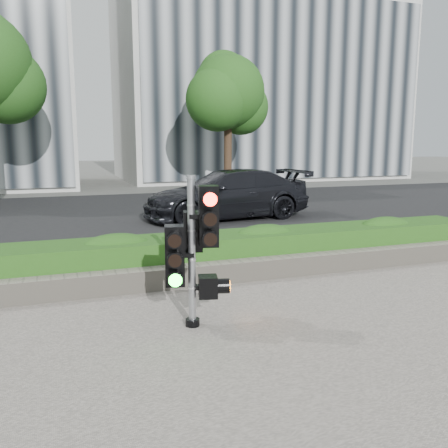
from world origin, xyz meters
The scene contains 10 objects.
ground centered at (0.00, 0.00, 0.00)m, with size 120.00×120.00×0.00m, color #51514C.
sidewalk centered at (0.00, -2.50, 0.01)m, with size 16.00×11.00×0.03m, color #9E9389.
road centered at (0.00, 10.00, 0.01)m, with size 60.00×13.00×0.02m, color black.
curb centered at (0.00, 3.15, 0.06)m, with size 60.00×0.25×0.12m, color gray.
stone_wall centered at (0.00, 1.90, 0.20)m, with size 12.00×0.32×0.34m, color gray.
hedge centered at (0.00, 2.55, 0.37)m, with size 12.00×1.00×0.68m, color #3C8629.
building_right centered at (11.00, 25.00, 6.00)m, with size 18.00×10.00×12.00m, color #B7B7B2.
tree_right centered at (5.48, 15.55, 4.48)m, with size 4.10×3.58×6.53m.
traffic_signal centered at (-0.53, 0.24, 1.09)m, with size 0.70×0.56×1.92m.
car_dark centered at (2.85, 8.35, 0.77)m, with size 2.10×5.17×1.50m, color black.
Camera 1 is at (-2.10, -5.31, 2.33)m, focal length 38.00 mm.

